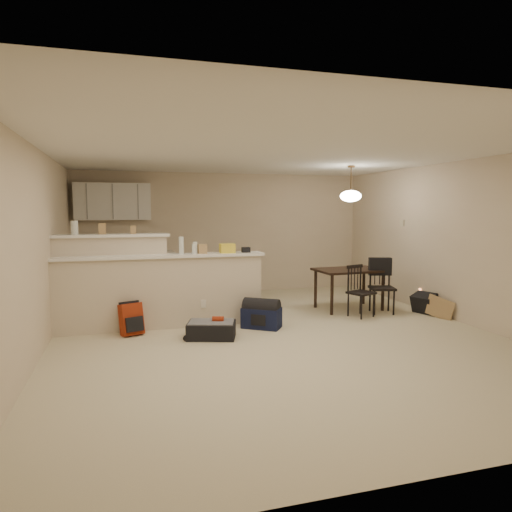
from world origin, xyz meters
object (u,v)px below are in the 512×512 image
object	(u,v)px
dining_chair_far	(382,287)
navy_duffel	(262,318)
pendant_lamp	(351,196)
suitcase	(211,330)
black_daypack	(425,304)
dining_chair_near	(361,291)
dining_table	(349,274)
red_backpack	(131,319)

from	to	relation	value
dining_chair_far	navy_duffel	size ratio (longest dim) A/B	1.64
pendant_lamp	dining_chair_far	size ratio (longest dim) A/B	0.68
suitcase	navy_duffel	bearing A→B (deg)	38.84
suitcase	black_daypack	world-z (taller)	black_daypack
dining_chair_near	navy_duffel	distance (m)	1.81
dining_table	red_backpack	bearing A→B (deg)	-172.78
dining_table	pendant_lamp	distance (m)	1.36
dining_table	suitcase	world-z (taller)	dining_table
red_backpack	suitcase	bearing A→B (deg)	-44.40
pendant_lamp	black_daypack	size ratio (longest dim) A/B	1.66
suitcase	dining_table	bearing A→B (deg)	40.16
suitcase	dining_chair_far	bearing A→B (deg)	29.90
dining_chair_far	red_backpack	size ratio (longest dim) A/B	2.06
pendant_lamp	black_daypack	xyz separation A→B (m)	(1.09, -0.66, -1.83)
dining_chair_near	navy_duffel	bearing A→B (deg)	167.38
dining_table	dining_chair_far	distance (m)	0.61
dining_table	dining_chair_near	bearing A→B (deg)	-100.00
black_daypack	dining_table	bearing A→B (deg)	40.33
dining_chair_near	navy_duffel	xyz separation A→B (m)	(-1.77, -0.23, -0.27)
pendant_lamp	black_daypack	world-z (taller)	pendant_lamp
dining_table	pendant_lamp	xyz separation A→B (m)	(-0.00, -0.00, 1.36)
dining_table	black_daypack	bearing A→B (deg)	-33.86
dining_chair_near	navy_duffel	size ratio (longest dim) A/B	1.51
dining_chair_near	dining_chair_far	distance (m)	0.49
suitcase	pendant_lamp	bearing A→B (deg)	40.16
dining_chair_near	black_daypack	world-z (taller)	dining_chair_near
dining_table	dining_chair_near	size ratio (longest dim) A/B	1.40
dining_chair_near	suitcase	bearing A→B (deg)	172.03
suitcase	red_backpack	size ratio (longest dim) A/B	1.45
black_daypack	navy_duffel	bearing A→B (deg)	74.29
dining_table	suitcase	size ratio (longest dim) A/B	1.83
dining_table	pendant_lamp	size ratio (longest dim) A/B	1.90
dining_chair_near	navy_duffel	world-z (taller)	dining_chair_near
pendant_lamp	dining_chair_near	size ratio (longest dim) A/B	0.74
red_backpack	black_daypack	size ratio (longest dim) A/B	1.19
dining_chair_near	black_daypack	bearing A→B (deg)	-24.30
dining_chair_far	navy_duffel	xyz separation A→B (m)	(-2.24, -0.37, -0.30)
suitcase	navy_duffel	size ratio (longest dim) A/B	1.16
red_backpack	navy_duffel	xyz separation A→B (m)	(1.86, -0.15, -0.07)
suitcase	dining_chair_near	bearing A→B (deg)	29.31
pendant_lamp	dining_chair_near	xyz separation A→B (m)	(-0.07, -0.57, -1.57)
red_backpack	black_daypack	world-z (taller)	red_backpack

